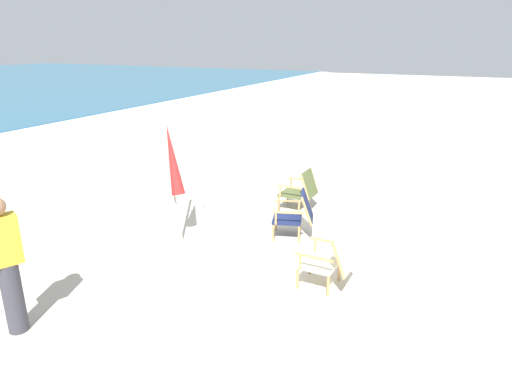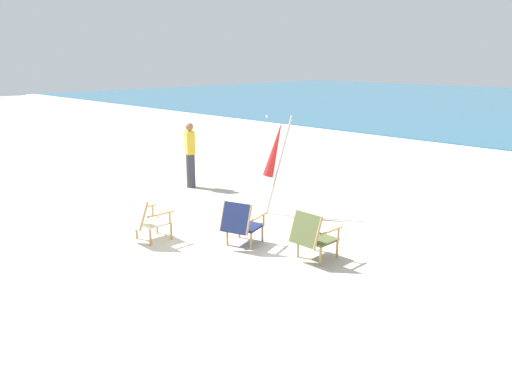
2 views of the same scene
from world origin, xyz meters
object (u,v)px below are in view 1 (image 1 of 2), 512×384
beach_chair_front_right (330,258)px  umbrella_furled_red (172,161)px  beach_chair_far_center (296,213)px  person_near_chairs (7,265)px  beach_chair_front_left (301,189)px

beach_chair_front_right → umbrella_furled_red: (0.47, 2.84, 0.92)m
beach_chair_far_center → umbrella_furled_red: bearing=116.3°
beach_chair_front_right → beach_chair_far_center: beach_chair_far_center is taller
umbrella_furled_red → person_near_chairs: size_ratio=1.27×
beach_chair_far_center → umbrella_furled_red: size_ratio=0.40×
beach_chair_far_center → umbrella_furled_red: umbrella_furled_red is taller
beach_chair_front_right → beach_chair_far_center: (1.37, 1.01, 0.00)m
umbrella_furled_red → person_near_chairs: bearing=177.8°
beach_chair_front_left → beach_chair_far_center: (-1.25, -0.39, -0.00)m
umbrella_furled_red → beach_chair_front_right: bearing=-99.5°
beach_chair_front_left → umbrella_furled_red: bearing=146.3°
beach_chair_front_left → beach_chair_far_center: beach_chair_front_left is taller
beach_chair_front_left → person_near_chairs: size_ratio=0.50×
beach_chair_front_left → umbrella_furled_red: size_ratio=0.40×
beach_chair_front_right → person_near_chairs: person_near_chairs is taller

